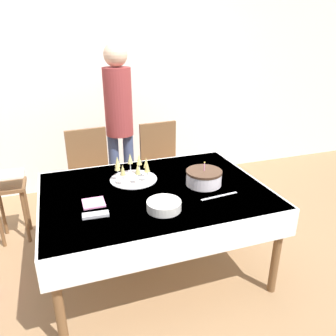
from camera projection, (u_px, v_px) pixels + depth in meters
ground_plane at (156, 268)px, 2.77m from camera, size 12.00×12.00×0.00m
wall_back at (107, 77)px, 3.87m from camera, size 8.00×0.05×2.70m
dining_table at (155, 201)px, 2.52m from camera, size 1.68×1.23×0.74m
dining_chair_far_left at (91, 174)px, 3.26m from camera, size 0.45×0.45×0.97m
dining_chair_far_right at (162, 165)px, 3.48m from camera, size 0.44×0.44×0.97m
birthday_cake at (204, 178)px, 2.54m from camera, size 0.28×0.28×0.19m
champagne_tray at (133, 170)px, 2.62m from camera, size 0.38×0.38×0.18m
plate_stack_main at (164, 205)px, 2.19m from camera, size 0.23×0.23×0.06m
cake_knife at (219, 196)px, 2.38m from camera, size 0.30×0.04×0.00m
fork_pile at (96, 215)px, 2.12m from camera, size 0.17×0.07×0.02m
napkin_pile at (94, 203)px, 2.27m from camera, size 0.15×0.15×0.01m
person_standing at (119, 114)px, 3.33m from camera, size 0.28×0.28×1.76m
high_chair at (9, 194)px, 2.97m from camera, size 0.33×0.35×0.71m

